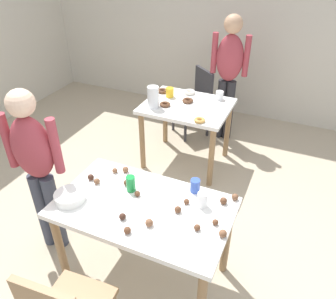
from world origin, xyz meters
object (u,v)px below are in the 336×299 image
object	(u,v)px
dining_table_near	(144,217)
person_adult_far	(229,69)
pitcher_far	(153,97)
dining_table_far	(187,114)
chair_far_table	(196,98)
soda_can	(131,184)
mixing_bowl	(70,197)
person_girl_near	(36,162)

from	to	relation	value
dining_table_near	person_adult_far	world-z (taller)	person_adult_far
person_adult_far	pitcher_far	xyz separation A→B (m)	(-0.55, -0.94, -0.08)
dining_table_far	chair_far_table	bearing A→B (deg)	100.96
pitcher_far	chair_far_table	bearing A→B (deg)	79.51
soda_can	pitcher_far	world-z (taller)	pitcher_far
person_adult_far	dining_table_far	bearing A→B (deg)	-108.33
chair_far_table	mixing_bowl	size ratio (longest dim) A/B	4.10
dining_table_near	soda_can	world-z (taller)	soda_can
dining_table_far	pitcher_far	size ratio (longest dim) A/B	4.02
person_adult_far	pitcher_far	bearing A→B (deg)	-120.39
dining_table_far	person_adult_far	xyz separation A→B (m)	(0.24, 0.74, 0.32)
person_girl_near	soda_can	xyz separation A→B (m)	(0.73, 0.13, -0.06)
soda_can	mixing_bowl	bearing A→B (deg)	-141.62
person_girl_near	mixing_bowl	bearing A→B (deg)	-18.83
dining_table_far	chair_far_table	distance (m)	0.74
mixing_bowl	pitcher_far	xyz separation A→B (m)	(-0.11, 1.56, 0.08)
person_girl_near	soda_can	bearing A→B (deg)	10.32
person_girl_near	soda_can	distance (m)	0.75
person_adult_far	mixing_bowl	xyz separation A→B (m)	(-0.44, -2.51, -0.16)
chair_far_table	person_girl_near	xyz separation A→B (m)	(-0.45, -2.35, 0.38)
dining_table_near	person_adult_far	bearing A→B (deg)	91.32
person_girl_near	pitcher_far	xyz separation A→B (m)	(0.28, 1.43, -0.01)
dining_table_far	pitcher_far	xyz separation A→B (m)	(-0.31, -0.20, 0.24)
person_girl_near	person_adult_far	size ratio (longest dim) A/B	0.93
chair_far_table	person_adult_far	world-z (taller)	person_adult_far
dining_table_far	chair_far_table	world-z (taller)	chair_far_table
chair_far_table	soda_can	bearing A→B (deg)	-82.73
person_adult_far	pitcher_far	size ratio (longest dim) A/B	6.78
mixing_bowl	dining_table_near	bearing A→B (deg)	17.64
person_girl_near	person_adult_far	bearing A→B (deg)	70.61
person_adult_far	soda_can	distance (m)	2.24
dining_table_near	chair_far_table	xyz separation A→B (m)	(-0.44, 2.32, -0.15)
person_girl_near	mixing_bowl	xyz separation A→B (m)	(0.40, -0.13, -0.09)
soda_can	person_adult_far	bearing A→B (deg)	87.44
dining_table_far	person_girl_near	distance (m)	1.75
soda_can	person_girl_near	bearing A→B (deg)	-169.68
soda_can	pitcher_far	size ratio (longest dim) A/B	0.53
person_girl_near	mixing_bowl	distance (m)	0.43
person_adult_far	pitcher_far	world-z (taller)	person_adult_far
dining_table_near	dining_table_far	xyz separation A→B (m)	(-0.30, 1.61, -0.02)
dining_table_near	pitcher_far	size ratio (longest dim) A/B	5.26
dining_table_far	mixing_bowl	world-z (taller)	mixing_bowl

